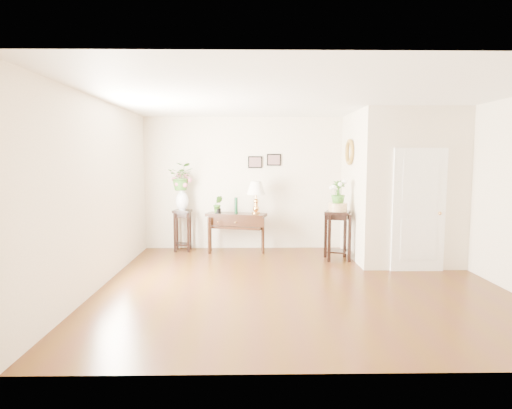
{
  "coord_description": "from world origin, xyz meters",
  "views": [
    {
      "loc": [
        -0.78,
        -6.37,
        1.9
      ],
      "look_at": [
        -0.65,
        1.3,
        1.1
      ],
      "focal_mm": 30.0,
      "sensor_mm": 36.0,
      "label": 1
    }
  ],
  "objects_px": {
    "console_table": "(236,233)",
    "plant_stand_a": "(183,230)",
    "table_lamp": "(256,196)",
    "plant_stand_b": "(337,235)"
  },
  "relations": [
    {
      "from": "console_table",
      "to": "plant_stand_a",
      "type": "height_order",
      "value": "plant_stand_a"
    },
    {
      "from": "table_lamp",
      "to": "plant_stand_a",
      "type": "bearing_deg",
      "value": 174.07
    },
    {
      "from": "console_table",
      "to": "table_lamp",
      "type": "xyz_separation_m",
      "value": [
        0.41,
        0.0,
        0.75
      ]
    },
    {
      "from": "plant_stand_b",
      "to": "table_lamp",
      "type": "bearing_deg",
      "value": 156.2
    },
    {
      "from": "plant_stand_a",
      "to": "console_table",
      "type": "bearing_deg",
      "value": -8.05
    },
    {
      "from": "console_table",
      "to": "plant_stand_a",
      "type": "bearing_deg",
      "value": -172.11
    },
    {
      "from": "table_lamp",
      "to": "plant_stand_a",
      "type": "height_order",
      "value": "table_lamp"
    },
    {
      "from": "console_table",
      "to": "plant_stand_a",
      "type": "xyz_separation_m",
      "value": [
        -1.12,
        0.16,
        0.03
      ]
    },
    {
      "from": "console_table",
      "to": "plant_stand_b",
      "type": "height_order",
      "value": "plant_stand_b"
    },
    {
      "from": "console_table",
      "to": "plant_stand_b",
      "type": "bearing_deg",
      "value": -3.29
    }
  ]
}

